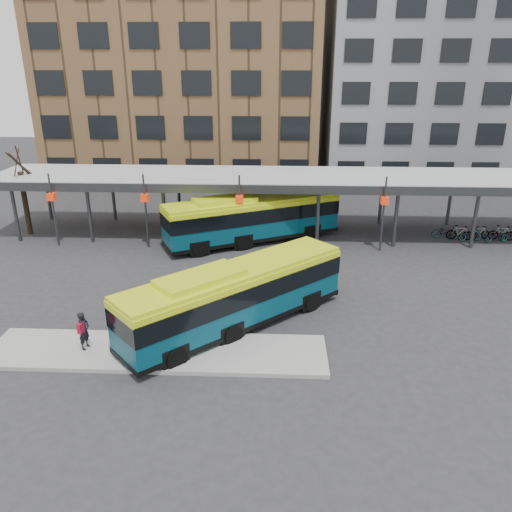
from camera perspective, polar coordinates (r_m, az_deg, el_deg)
The scene contains 10 objects.
ground at distance 23.48m, azimuth 3.76°, elevation -7.48°, with size 120.00×120.00×0.00m, color #28282B.
boarding_island at distance 21.41m, azimuth -11.25°, elevation -10.68°, with size 14.00×3.00×0.18m, color gray.
canopy at distance 34.27m, azimuth 3.47°, elevation 8.80°, with size 40.00×6.53×4.80m.
tree at distance 37.99m, azimuth -24.90°, elevation 5.81°, with size 1.64×1.64×5.60m.
building_brick at distance 53.43m, azimuth -8.08°, elevation 20.76°, with size 26.00×14.00×22.00m, color brown.
building_grey at distance 55.17m, azimuth 21.25°, elevation 18.58°, with size 24.00×14.00×20.00m, color slate.
bus_front at distance 22.30m, azimuth -2.38°, elevation -4.45°, with size 9.82×9.35×3.08m.
bus_rear at distance 33.05m, azimuth -0.46°, elevation 4.41°, with size 11.67×7.58×3.26m.
pedestrian at distance 21.85m, azimuth -19.09°, elevation -8.03°, with size 0.51×0.68×1.64m.
bike_rack at distance 36.97m, azimuth 24.18°, elevation 2.35°, with size 6.08×1.62×1.04m.
Camera 1 is at (-0.60, -20.60, 11.26)m, focal length 35.00 mm.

